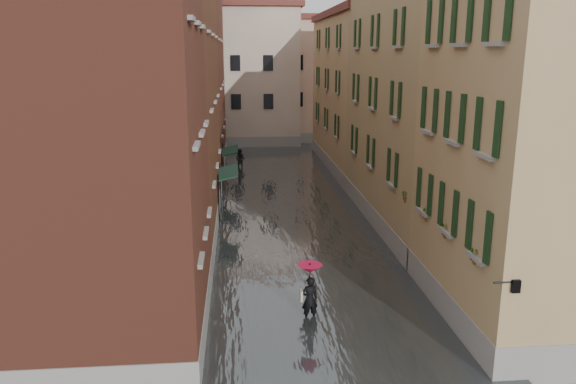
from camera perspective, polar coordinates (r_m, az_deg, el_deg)
name	(u,v)px	position (r m, az deg, el deg)	size (l,w,h in m)	color
ground	(318,300)	(21.33, 3.08, -10.86)	(120.00, 120.00, 0.00)	slate
floodwater	(288,205)	(33.47, -0.04, -1.34)	(10.00, 60.00, 0.20)	#454B4D
building_left_near	(99,137)	(17.82, -18.64, 5.33)	(6.00, 8.00, 13.00)	brown
building_left_mid	(153,109)	(28.59, -13.57, 8.19)	(6.00, 14.00, 12.50)	#59311C
building_left_far	(181,79)	(43.39, -10.78, 11.19)	(6.00, 16.00, 14.00)	brown
building_right_near	(543,154)	(20.02, 24.46, 3.51)	(6.00, 8.00, 11.50)	#A18153
building_right_mid	(431,102)	(29.91, 14.31, 8.87)	(6.00, 14.00, 13.00)	#957F5A
building_right_far	(365,95)	(44.37, 7.87, 9.74)	(6.00, 16.00, 11.50)	#A18153
building_end_cream	(236,78)	(57.20, -5.33, 11.50)	(12.00, 9.00, 13.00)	beige
building_end_pink	(322,81)	(59.87, 3.49, 11.17)	(10.00, 9.00, 12.00)	#D2AE93
awning_near	(228,174)	(31.03, -6.16, 1.87)	(1.09, 3.40, 2.80)	#163224
awning_far	(229,152)	(37.94, -5.99, 4.10)	(1.09, 3.23, 2.80)	#163224
wall_lantern	(514,285)	(16.11, 22.01, -8.78)	(0.71, 0.22, 0.35)	black
window_planters	(439,212)	(20.39, 15.07, -2.00)	(0.59, 7.85, 0.84)	brown
pedestrian_main	(310,288)	(19.26, 2.21, -9.76)	(0.86, 0.86, 2.06)	black
pedestrian_far	(240,159)	(44.17, -4.87, 3.34)	(0.79, 0.62, 1.63)	black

